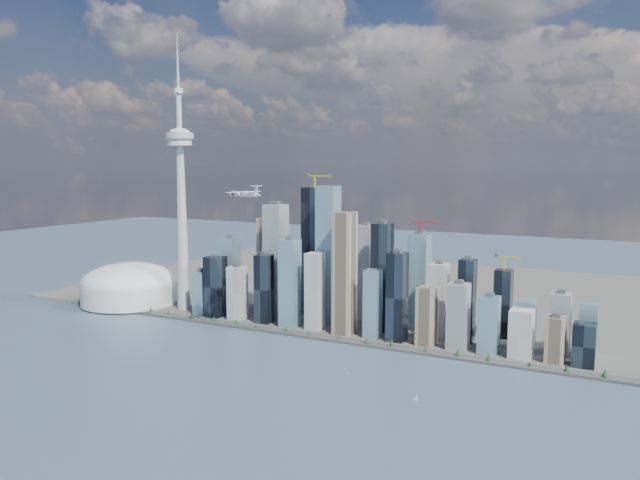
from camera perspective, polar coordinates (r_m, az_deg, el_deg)
The scene contains 10 objects.
ground at distance 910.29m, azimuth -10.10°, elevation -12.35°, with size 4000.00×4000.00×0.00m, color #34485B.
seawall at distance 1108.96m, azimuth -2.16°, elevation -8.59°, with size 1100.00×22.00×4.00m, color #383838.
land at distance 1506.43m, azimuth 6.31°, elevation -4.47°, with size 1400.00×900.00×3.00m, color #4C4C47.
shoreline_trees at distance 1107.16m, azimuth -2.16°, elevation -8.25°, with size 960.53×7.20×8.80m.
skyscraper_cluster at distance 1138.60m, azimuth 2.60°, elevation -3.81°, with size 736.00×142.00×277.43m.
needle_tower at distance 1290.74m, azimuth -12.58°, elevation 3.98°, with size 56.00×56.00×550.50m.
dome_stadium at distance 1400.32m, azimuth -17.05°, elevation -4.04°, with size 200.00×200.00×86.00m.
airplane at distance 1004.48m, azimuth -6.93°, elevation 4.21°, with size 74.87×66.80×18.54m.
sailboat_west at distance 918.05m, azimuth 2.50°, elevation -11.85°, with size 7.51×4.60×10.73m.
sailboat_east at distance 829.47m, azimuth 8.78°, elevation -14.06°, with size 6.73×1.91×9.37m.
Camera 1 is at (526.05, -679.72, 299.79)m, focal length 35.00 mm.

